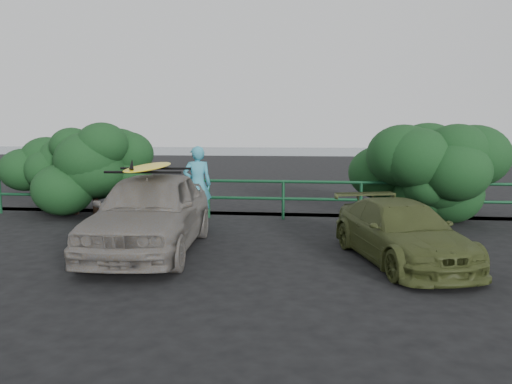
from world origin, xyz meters
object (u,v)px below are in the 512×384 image
guardrail (246,199)px  man (197,185)px  olive_vehicle (401,232)px  surfboard (149,167)px  sedan (151,211)px

guardrail → man: bearing=-147.7°
olive_vehicle → surfboard: (-4.65, 0.24, 1.09)m
sedan → olive_vehicle: 4.66m
guardrail → sedan: size_ratio=3.09×
sedan → man: bearing=82.6°
olive_vehicle → man: (-4.49, 3.34, 0.44)m
guardrail → surfboard: (-1.29, -3.81, 1.11)m
guardrail → olive_vehicle: bearing=-50.3°
sedan → surfboard: surfboard is taller
guardrail → olive_vehicle: olive_vehicle is taller
sedan → olive_vehicle: (4.65, -0.24, -0.24)m
guardrail → olive_vehicle: size_ratio=3.80×
man → surfboard: man is taller
sedan → olive_vehicle: size_ratio=1.23×
guardrail → surfboard: size_ratio=5.10×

